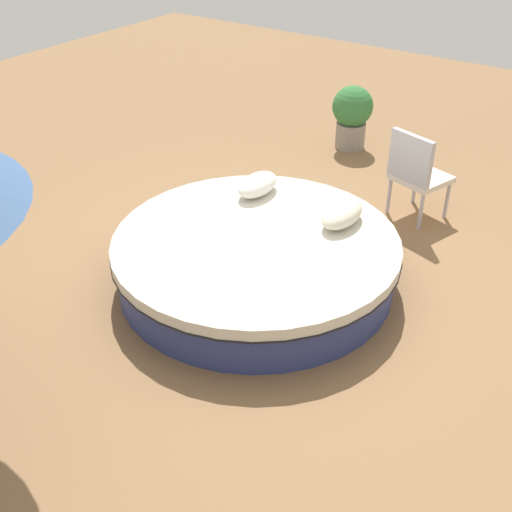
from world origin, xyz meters
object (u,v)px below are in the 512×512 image
(throw_pillow_0, at_px, (342,214))
(throw_pillow_1, at_px, (257,185))
(patio_chair, at_px, (416,171))
(planter, at_px, (352,114))
(round_bed, at_px, (256,260))

(throw_pillow_0, bearing_deg, throw_pillow_1, -92.37)
(throw_pillow_1, xyz_separation_m, patio_chair, (-1.23, 1.15, -0.01))
(patio_chair, distance_m, planter, 1.96)
(round_bed, relative_size, throw_pillow_0, 4.71)
(throw_pillow_1, bearing_deg, patio_chair, 136.87)
(round_bed, height_order, throw_pillow_0, throw_pillow_0)
(round_bed, relative_size, patio_chair, 2.63)
(throw_pillow_1, relative_size, planter, 0.64)
(throw_pillow_1, bearing_deg, round_bed, 34.18)
(patio_chair, bearing_deg, round_bed, -91.62)
(throw_pillow_0, xyz_separation_m, throw_pillow_1, (-0.04, -0.97, 0.01))
(throw_pillow_0, distance_m, patio_chair, 1.28)
(round_bed, bearing_deg, throw_pillow_0, 143.61)
(throw_pillow_0, height_order, throw_pillow_1, throw_pillow_1)
(round_bed, xyz_separation_m, throw_pillow_1, (-0.71, -0.48, 0.33))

